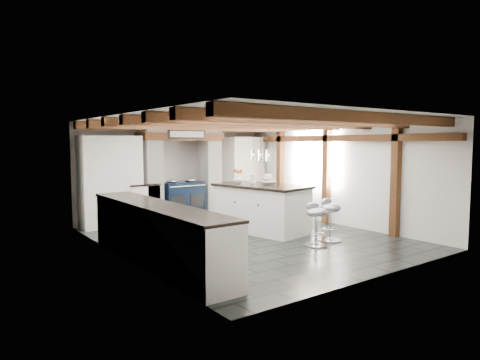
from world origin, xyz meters
TOP-DOWN VIEW (x-y plane):
  - ground at (0.00, 0.00)m, footprint 6.00×6.00m
  - room_shell at (-0.61, 1.42)m, footprint 6.00×6.03m
  - range_cooker at (0.00, 2.68)m, footprint 1.00×0.63m
  - kitchen_island at (0.61, 0.35)m, footprint 1.39×2.14m
  - bar_stool_near at (1.08, -1.12)m, footprint 0.44×0.44m
  - bar_stool_far at (0.58, -1.24)m, footprint 0.48×0.48m

SIDE VIEW (x-z plane):
  - ground at x=0.00m, z-range 0.00..0.00m
  - range_cooker at x=0.00m, z-range -0.03..0.96m
  - bar_stool_far at x=0.58m, z-range 0.09..0.88m
  - kitchen_island at x=0.61m, z-range -0.15..1.16m
  - bar_stool_near at x=1.08m, z-range 0.10..0.91m
  - room_shell at x=-0.61m, z-range -1.93..4.07m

